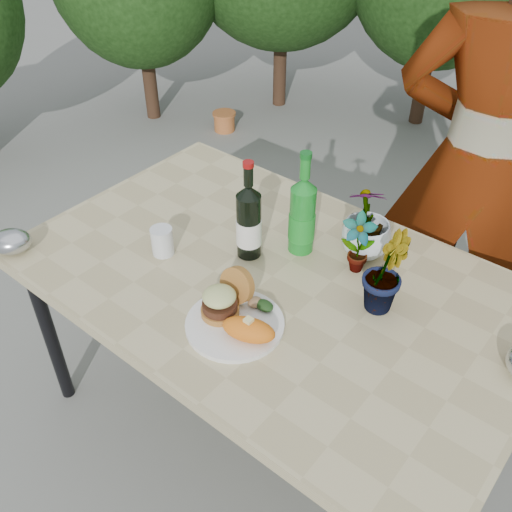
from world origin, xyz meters
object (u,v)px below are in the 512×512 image
Objects in this scene: person at (481,169)px; patio_table at (272,290)px; dinner_plate at (235,324)px; wine_bottle at (249,222)px.

patio_table is at bearing 52.62° from person.
wine_bottle is (-0.18, 0.28, 0.12)m from dinner_plate.
patio_table is 4.72× the size of wine_bottle.
dinner_plate is (0.05, -0.24, 0.06)m from patio_table.
wine_bottle is (-0.13, 0.04, 0.18)m from patio_table.
person is (0.32, 0.76, 0.21)m from patio_table.
person reaches higher than patio_table.
wine_bottle is at bearing 123.01° from dinner_plate.
patio_table is 0.88× the size of person.
person is at bearing 74.60° from wine_bottle.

